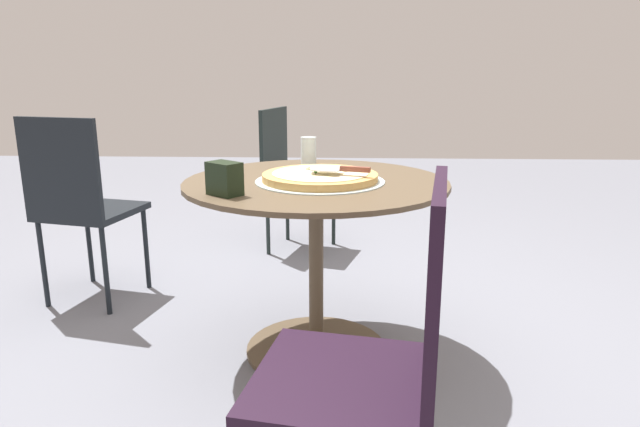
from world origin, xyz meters
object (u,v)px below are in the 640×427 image
Objects in this scene: drinking_cup at (309,151)px; patio_chair_far at (290,168)px; napkin_dispenser at (224,179)px; patio_chair_corner at (79,199)px; pizza_on_tray at (320,177)px; patio_table at (316,229)px; patio_chair_near at (380,356)px; pizza_server at (342,169)px.

patio_chair_far is at bearing -80.07° from drinking_cup.
patio_chair_far reaches higher than napkin_dispenser.
pizza_on_tray is at bearing 158.08° from patio_chair_corner.
pizza_on_tray is at bearing 75.90° from napkin_dispenser.
pizza_on_tray is 3.96× the size of drinking_cup.
patio_table is 1.10× the size of patio_chair_corner.
drinking_cup reaches higher than napkin_dispenser.
drinking_cup is at bearing 174.82° from patio_chair_corner.
patio_chair_far is (0.40, -2.34, -0.02)m from patio_chair_near.
pizza_server is at bearing 157.58° from patio_chair_corner.
patio_chair_corner reaches higher than napkin_dispenser.
patio_table is 0.46m from napkin_dispenser.
napkin_dispenser reaches higher than patio_table.
pizza_server is 0.43m from drinking_cup.
drinking_cup is at bearing 99.93° from patio_chair_far.
patio_table is 8.18× the size of drinking_cup.
napkin_dispenser is 0.13× the size of patio_chair_far.
patio_chair_corner is at bearing -22.42° from pizza_server.
patio_chair_corner is (1.07, -0.10, -0.24)m from drinking_cup.
patio_chair_near reaches higher than napkin_dispenser.
pizza_on_tray is at bearing 100.09° from drinking_cup.
patio_chair_near and patio_chair_corner have the same top height.
napkin_dispenser is 0.91m from patio_chair_near.
pizza_server is at bearing -84.83° from patio_chair_near.
napkin_dispenser is at bearing 140.06° from patio_chair_corner.
patio_chair_near is at bearing 132.05° from patio_chair_corner.
drinking_cup is at bearing -80.34° from patio_chair_near.
drinking_cup is 0.64m from napkin_dispenser.
pizza_on_tray is 4.35× the size of napkin_dispenser.
patio_table is at bearing 79.96° from napkin_dispenser.
patio_chair_near is (-0.23, 1.34, -0.23)m from drinking_cup.
patio_chair_near is (-0.18, 1.01, 0.02)m from patio_table.
drinking_cup is 1.10m from patio_chair_corner.
drinking_cup is at bearing -81.89° from patio_table.
napkin_dispenser is (0.38, 0.19, 0.00)m from pizza_server.
patio_chair_corner is (0.90, 0.90, 0.01)m from patio_chair_far.
patio_chair_near is 1.00× the size of patio_chair_corner.
pizza_server is 0.25× the size of patio_chair_far.
patio_chair_near reaches higher than patio_chair_far.
pizza_server is 1.96× the size of napkin_dispenser.
pizza_server is 0.24× the size of patio_chair_corner.
drinking_cup is 0.14× the size of patio_chair_far.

